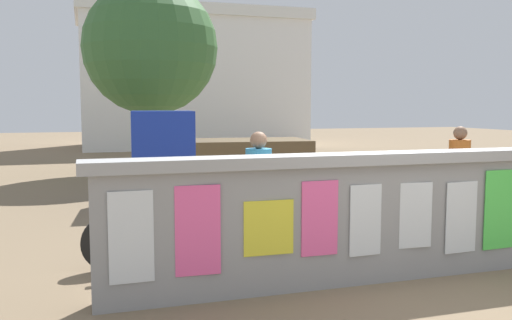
{
  "coord_description": "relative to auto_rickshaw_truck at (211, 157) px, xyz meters",
  "views": [
    {
      "loc": [
        -3.17,
        -5.26,
        1.94
      ],
      "look_at": [
        -0.72,
        2.49,
        1.14
      ],
      "focal_mm": 38.06,
      "sensor_mm": 36.0,
      "label": 1
    }
  ],
  "objects": [
    {
      "name": "person_bystander",
      "position": [
        3.34,
        -3.52,
        0.09
      ],
      "size": [
        0.48,
        0.48,
        1.62
      ],
      "color": "#3F994C",
      "rests_on": "ground"
    },
    {
      "name": "bicycle_far",
      "position": [
        -1.72,
        -4.38,
        -0.54
      ],
      "size": [
        1.71,
        0.44,
        0.95
      ],
      "color": "black",
      "rests_on": "ground"
    },
    {
      "name": "motorcycle",
      "position": [
        1.56,
        -3.44,
        -0.44
      ],
      "size": [
        1.88,
        0.64,
        0.87
      ],
      "color": "black",
      "rests_on": "ground"
    },
    {
      "name": "bicycle_near",
      "position": [
        3.16,
        -1.33,
        -0.54
      ],
      "size": [
        1.7,
        0.44,
        0.95
      ],
      "color": "black",
      "rests_on": "ground"
    },
    {
      "name": "building_background",
      "position": [
        2.58,
        15.47,
        2.35
      ],
      "size": [
        10.63,
        5.65,
        6.45
      ],
      "color": "white",
      "rests_on": "ground"
    },
    {
      "name": "ground",
      "position": [
        0.69,
        2.36,
        -0.9
      ],
      "size": [
        60.0,
        60.0,
        0.0
      ],
      "primitive_type": "plane",
      "color": "#7A664C"
    },
    {
      "name": "person_walking",
      "position": [
        -0.35,
        -4.29,
        0.09
      ],
      "size": [
        0.43,
        0.43,
        1.62
      ],
      "color": "#BF6626",
      "rests_on": "ground"
    },
    {
      "name": "auto_rickshaw_truck",
      "position": [
        0.0,
        0.0,
        0.0
      ],
      "size": [
        3.73,
        1.85,
        1.85
      ],
      "color": "black",
      "rests_on": "ground"
    },
    {
      "name": "tree_roadside",
      "position": [
        -0.61,
        4.98,
        2.7
      ],
      "size": [
        3.82,
        3.82,
        5.52
      ],
      "color": "brown",
      "rests_on": "ground"
    },
    {
      "name": "poster_wall",
      "position": [
        0.68,
        -5.64,
        -0.16
      ],
      "size": [
        6.51,
        0.42,
        1.43
      ],
      "color": "gray",
      "rests_on": "ground"
    }
  ]
}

